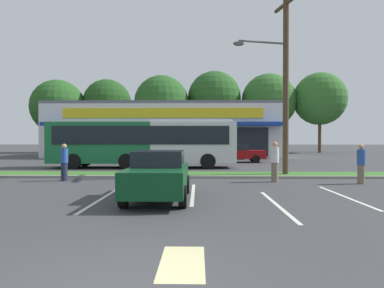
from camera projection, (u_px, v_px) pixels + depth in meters
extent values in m
cube|color=#386B28|center=(178.00, 174.00, 18.27)|extent=(56.00, 2.20, 0.12)
cube|color=gray|center=(176.00, 177.00, 17.05)|extent=(56.00, 0.24, 0.12)
cube|color=silver|center=(101.00, 199.00, 11.14)|extent=(0.12, 4.80, 0.01)
cube|color=silver|center=(193.00, 193.00, 12.24)|extent=(0.12, 4.80, 0.01)
cube|color=silver|center=(277.00, 205.00, 10.13)|extent=(0.12, 4.80, 0.01)
cube|color=silver|center=(345.00, 197.00, 11.58)|extent=(0.12, 4.80, 0.01)
cube|color=beige|center=(182.00, 262.00, 5.38)|extent=(0.70, 1.60, 0.01)
cube|color=silver|center=(167.00, 132.00, 39.59)|extent=(24.95, 10.43, 5.52)
cube|color=black|center=(163.00, 142.00, 34.35)|extent=(20.96, 0.08, 2.87)
cube|color=#14389E|center=(162.00, 124.00, 33.66)|extent=(23.46, 1.40, 0.35)
cube|color=yellow|center=(162.00, 113.00, 34.27)|extent=(19.96, 0.16, 0.99)
cube|color=slate|center=(167.00, 107.00, 39.54)|extent=(24.95, 10.43, 0.30)
cylinder|color=#473323|center=(58.00, 140.00, 49.07)|extent=(0.44, 0.44, 3.68)
sphere|color=#23511E|center=(58.00, 107.00, 49.00)|extent=(7.62, 7.62, 7.62)
cylinder|color=#473323|center=(107.00, 137.00, 50.54)|extent=(0.44, 0.44, 4.48)
sphere|color=#1E4719|center=(107.00, 104.00, 50.47)|extent=(7.06, 7.06, 7.06)
cylinder|color=#473323|center=(162.00, 138.00, 48.40)|extent=(0.44, 0.44, 4.17)
sphere|color=#23511E|center=(162.00, 103.00, 48.33)|extent=(7.64, 7.64, 7.64)
cylinder|color=#473323|center=(214.00, 135.00, 50.18)|extent=(0.44, 0.44, 5.02)
sphere|color=#23511E|center=(214.00, 98.00, 50.10)|extent=(7.73, 7.73, 7.73)
cylinder|color=#473323|center=(269.00, 137.00, 50.18)|extent=(0.44, 0.44, 4.51)
sphere|color=#2D6026|center=(269.00, 101.00, 50.11)|extent=(7.92, 7.92, 7.92)
cylinder|color=#473323|center=(320.00, 136.00, 49.25)|extent=(0.44, 0.44, 4.89)
sphere|color=#2D6026|center=(320.00, 99.00, 49.18)|extent=(7.47, 7.47, 7.47)
cylinder|color=#4C3826|center=(286.00, 84.00, 17.94)|extent=(0.30, 0.30, 9.56)
cube|color=#4C3826|center=(286.00, 4.00, 17.88)|extent=(0.72, 2.36, 0.14)
cylinder|color=#59595B|center=(263.00, 42.00, 17.62)|extent=(2.55, 0.73, 0.10)
ellipsoid|color=#59595B|center=(239.00, 44.00, 17.33)|extent=(0.56, 0.32, 0.24)
cube|color=#196638|center=(102.00, 143.00, 23.40)|extent=(6.84, 2.67, 2.70)
cube|color=silver|center=(193.00, 143.00, 23.39)|extent=(5.60, 2.65, 2.70)
cube|color=silver|center=(143.00, 121.00, 23.37)|extent=(11.90, 2.50, 0.20)
cube|color=black|center=(140.00, 135.00, 22.08)|extent=(11.37, 0.26, 1.19)
cube|color=black|center=(235.00, 138.00, 23.38)|extent=(0.10, 2.17, 1.51)
cylinder|color=black|center=(206.00, 159.00, 24.57)|extent=(1.01, 0.32, 1.00)
cylinder|color=black|center=(208.00, 161.00, 22.23)|extent=(1.01, 0.32, 1.00)
cylinder|color=black|center=(133.00, 159.00, 24.58)|extent=(1.01, 0.32, 1.00)
cylinder|color=black|center=(126.00, 161.00, 22.24)|extent=(1.01, 0.32, 1.00)
cylinder|color=black|center=(85.00, 159.00, 24.59)|extent=(1.01, 0.32, 1.00)
cylinder|color=black|center=(74.00, 161.00, 22.24)|extent=(1.01, 0.32, 1.00)
cube|color=#9E998C|center=(104.00, 154.00, 28.96)|extent=(4.48, 1.88, 0.73)
cube|color=black|center=(101.00, 146.00, 28.96)|extent=(2.02, 1.65, 0.53)
cylinder|color=black|center=(123.00, 158.00, 29.83)|extent=(0.64, 0.22, 0.64)
cylinder|color=black|center=(118.00, 159.00, 28.05)|extent=(0.64, 0.22, 0.64)
cylinder|color=black|center=(91.00, 158.00, 29.88)|extent=(0.64, 0.22, 0.64)
cylinder|color=black|center=(84.00, 159.00, 28.10)|extent=(0.64, 0.22, 0.64)
cube|color=maroon|center=(238.00, 154.00, 28.75)|extent=(4.47, 1.80, 0.68)
cube|color=black|center=(235.00, 147.00, 28.75)|extent=(2.01, 1.59, 0.52)
cylinder|color=black|center=(253.00, 158.00, 29.59)|extent=(0.64, 0.22, 0.64)
cylinder|color=black|center=(256.00, 159.00, 27.88)|extent=(0.64, 0.22, 0.64)
cylinder|color=black|center=(220.00, 158.00, 29.64)|extent=(0.64, 0.22, 0.64)
cylinder|color=black|center=(222.00, 159.00, 27.93)|extent=(0.64, 0.22, 0.64)
cube|color=#0C3F1E|center=(158.00, 178.00, 10.99)|extent=(1.76, 4.23, 0.74)
cube|color=black|center=(159.00, 158.00, 11.19)|extent=(1.54, 1.90, 0.49)
cylinder|color=black|center=(183.00, 197.00, 9.67)|extent=(0.22, 0.64, 0.64)
cylinder|color=black|center=(124.00, 196.00, 9.70)|extent=(0.22, 0.64, 0.64)
cylinder|color=black|center=(186.00, 184.00, 12.29)|extent=(0.22, 0.64, 0.64)
cylinder|color=black|center=(139.00, 184.00, 12.32)|extent=(0.22, 0.64, 0.64)
cylinder|color=#1E2338|center=(64.00, 172.00, 15.97)|extent=(0.29, 0.29, 0.83)
cylinder|color=#264C99|center=(64.00, 156.00, 15.96)|extent=(0.35, 0.35, 0.66)
sphere|color=tan|center=(64.00, 146.00, 15.95)|extent=(0.23, 0.23, 0.23)
cylinder|color=#726651|center=(275.00, 172.00, 15.55)|extent=(0.31, 0.31, 0.88)
cylinder|color=silver|center=(275.00, 155.00, 15.54)|extent=(0.36, 0.36, 0.69)
sphere|color=tan|center=(275.00, 144.00, 15.53)|extent=(0.24, 0.24, 0.24)
cylinder|color=#726651|center=(361.00, 174.00, 14.88)|extent=(0.29, 0.29, 0.83)
cylinder|color=#264C99|center=(361.00, 157.00, 14.87)|extent=(0.34, 0.34, 0.66)
sphere|color=tan|center=(361.00, 147.00, 14.86)|extent=(0.23, 0.23, 0.23)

